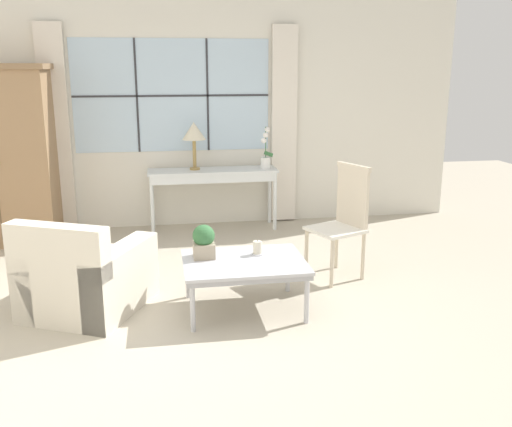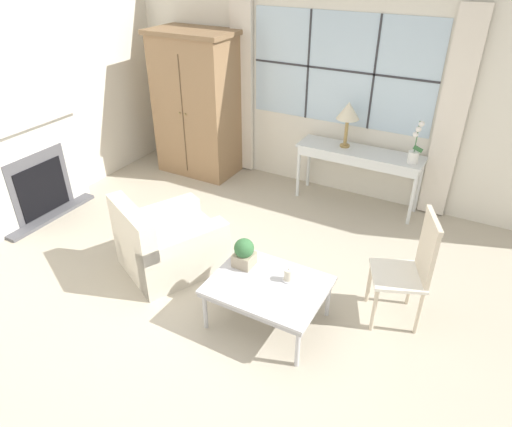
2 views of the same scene
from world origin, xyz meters
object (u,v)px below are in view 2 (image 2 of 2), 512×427
Objects in this scene: armchair_upholstered at (169,245)px; side_chair_wooden at (412,264)px; coffee_table at (268,288)px; console_table at (359,157)px; table_lamp at (348,112)px; pillar_candle at (288,276)px; potted_orchid at (415,149)px; armoire at (197,104)px; potted_plant_small at (244,253)px; fireplace at (30,164)px.

armchair_upholstered is 2.39m from side_chair_wooden.
coffee_table is (1.28, -0.23, 0.12)m from armchair_upholstered.
table_lamp is (-0.21, 0.03, 0.53)m from console_table.
side_chair_wooden is 1.25m from coffee_table.
table_lamp is at bearing 95.14° from coffee_table.
coffee_table is at bearing -10.10° from armchair_upholstered.
table_lamp is 0.53× the size of side_chair_wooden.
coffee_table is at bearing -136.79° from pillar_candle.
armchair_upholstered is 1.43m from pillar_candle.
console_table is 2.12m from side_chair_wooden.
console_table reaches higher than pillar_candle.
pillar_candle is at bearing -102.27° from potted_orchid.
potted_orchid is 0.52× the size of coffee_table.
potted_orchid reaches higher than side_chair_wooden.
table_lamp reaches higher than pillar_candle.
table_lamp reaches higher than console_table.
potted_orchid is at bearing -4.90° from console_table.
armoire is 2.39m from console_table.
table_lamp is at bearing 98.56° from pillar_candle.
armchair_upholstered is (-1.05, -2.28, -0.92)m from table_lamp.
armoire is 3.86m from side_chair_wooden.
side_chair_wooden is (1.07, -1.84, -0.06)m from console_table.
armchair_upholstered is 1.01m from potted_plant_small.
fireplace is 1.33× the size of console_table.
side_chair_wooden is at bearing -55.57° from table_lamp.
side_chair_wooden is at bearing 31.31° from coffee_table.
table_lamp is at bearing 124.43° from side_chair_wooden.
fireplace is 3.51m from pillar_candle.
side_chair_wooden is at bearing 20.42° from potted_plant_small.
armoire is at bearing -177.33° from console_table.
console_table is at bearing 175.10° from potted_orchid.
potted_orchid is (4.00, 2.12, 0.22)m from fireplace.
pillar_candle is (0.36, -2.38, -0.71)m from table_lamp.
coffee_table is at bearing -148.69° from side_chair_wooden.
coffee_table is (3.37, -0.30, -0.31)m from fireplace.
fireplace reaches higher than console_table.
potted_plant_small reaches higher than coffee_table.
armchair_upholstered is 4.31× the size of potted_plant_small.
side_chair_wooden reaches higher than potted_plant_small.
coffee_table is (-1.05, -0.64, -0.21)m from side_chair_wooden.
coffee_table is (0.01, -2.48, -0.27)m from console_table.
coffee_table is (-0.63, -2.42, -0.53)m from potted_orchid.
armchair_upholstered is (-1.91, -2.19, -0.65)m from potted_orchid.
potted_orchid is 2.56m from coffee_table.
armoire reaches higher than console_table.
table_lamp is at bearing 171.91° from console_table.
fireplace is 16.17× the size of pillar_candle.
fireplace is 4.09× the size of potted_orchid.
fireplace reaches higher than pillar_candle.
armoire is at bearing 117.24° from armchair_upholstered.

